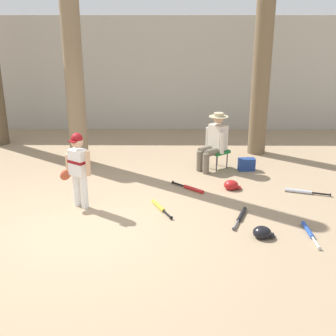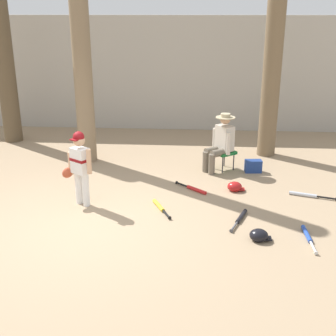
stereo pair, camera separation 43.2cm
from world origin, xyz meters
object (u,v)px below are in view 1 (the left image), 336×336
at_px(folding_stool, 217,152).
at_px(handbag_beside_stool, 247,164).
at_px(tree_behind_spectator, 263,57).
at_px(batting_helmet_black, 262,233).
at_px(bat_red_barrel, 191,188).
at_px(bat_black_composite, 241,216).
at_px(bat_yellow_trainer, 160,207).
at_px(bat_aluminum_silver, 302,192).
at_px(young_ballplayer, 78,166).
at_px(seated_spectator, 214,140).
at_px(tree_near_player, 71,36).
at_px(batting_helmet_red, 231,185).
at_px(bat_blue_youth, 309,232).

height_order(folding_stool, handbag_beside_stool, folding_stool).
bearing_deg(folding_stool, tree_behind_spectator, 46.86).
relative_size(folding_stool, batting_helmet_black, 1.73).
relative_size(bat_red_barrel, bat_black_composite, 0.79).
distance_m(tree_behind_spectator, batting_helmet_black, 4.70).
bearing_deg(bat_black_composite, bat_yellow_trainer, 166.03).
bearing_deg(bat_aluminum_silver, tree_behind_spectator, 99.38).
xyz_separation_m(folding_stool, bat_yellow_trainer, (-1.16, -2.05, -0.33)).
height_order(young_ballplayer, seated_spectator, young_ballplayer).
bearing_deg(tree_near_player, tree_behind_spectator, 10.29).
height_order(bat_aluminum_silver, batting_helmet_black, batting_helmet_black).
bearing_deg(bat_yellow_trainer, seated_spectator, 61.47).
height_order(bat_aluminum_silver, batting_helmet_red, batting_helmet_red).
height_order(bat_yellow_trainer, bat_aluminum_silver, same).
distance_m(folding_stool, bat_blue_youth, 3.14).
bearing_deg(batting_helmet_black, young_ballplayer, 159.77).
distance_m(young_ballplayer, batting_helmet_red, 2.88).
bearing_deg(batting_helmet_red, young_ballplayer, -163.40).
relative_size(seated_spectator, batting_helmet_red, 3.73).
bearing_deg(bat_aluminum_silver, young_ballplayer, -171.21).
relative_size(young_ballplayer, bat_yellow_trainer, 1.86).
bearing_deg(seated_spectator, folding_stool, 37.64).
relative_size(handbag_beside_stool, bat_aluminum_silver, 0.43).
bearing_deg(seated_spectator, bat_black_composite, -83.97).
distance_m(bat_red_barrel, batting_helmet_black, 2.07).
distance_m(seated_spectator, bat_aluminum_silver, 2.09).
distance_m(tree_behind_spectator, seated_spectator, 2.25).
height_order(young_ballplayer, folding_stool, young_ballplayer).
height_order(handbag_beside_stool, bat_red_barrel, handbag_beside_stool).
relative_size(bat_yellow_trainer, bat_blue_youth, 0.88).
xyz_separation_m(bat_yellow_trainer, bat_black_composite, (1.33, -0.33, 0.00)).
bearing_deg(bat_blue_youth, bat_yellow_trainer, 159.22).
relative_size(tree_behind_spectator, batting_helmet_red, 15.64).
xyz_separation_m(seated_spectator, bat_blue_youth, (1.19, -2.86, -0.61)).
xyz_separation_m(batting_helmet_black, batting_helmet_red, (-0.22, 1.87, -0.00)).
xyz_separation_m(tree_near_player, folding_stool, (2.99, -0.37, -2.32)).
height_order(handbag_beside_stool, bat_aluminum_silver, handbag_beside_stool).
bearing_deg(seated_spectator, bat_red_barrel, -113.95).
xyz_separation_m(tree_behind_spectator, bat_aluminum_silver, (0.41, -2.46, -2.18)).
bearing_deg(tree_behind_spectator, bat_blue_youth, -88.85).
bearing_deg(bat_black_composite, batting_helmet_red, 90.31).
height_order(folding_stool, batting_helmet_red, folding_stool).
bearing_deg(seated_spectator, tree_behind_spectator, 46.30).
distance_m(tree_near_player, bat_blue_youth, 5.89).
height_order(tree_near_player, batting_helmet_red, tree_near_player).
bearing_deg(young_ballplayer, bat_yellow_trainer, -3.53).
xyz_separation_m(seated_spectator, handbag_beside_stool, (0.69, -0.07, -0.51)).
xyz_separation_m(folding_stool, handbag_beside_stool, (0.61, -0.13, -0.23)).
height_order(bat_blue_youth, batting_helmet_red, batting_helmet_red).
height_order(folding_stool, seated_spectator, seated_spectator).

